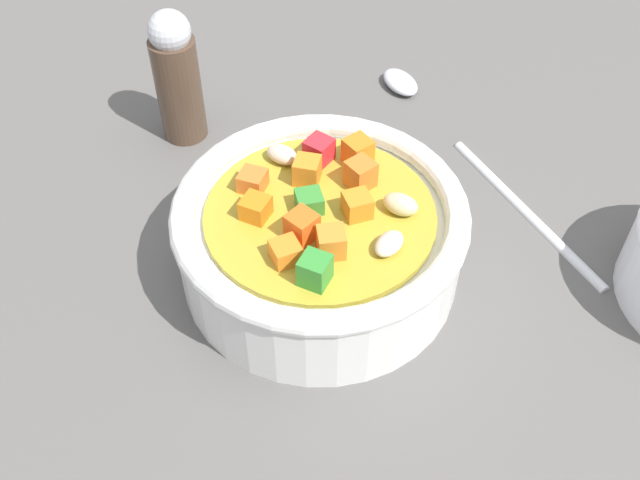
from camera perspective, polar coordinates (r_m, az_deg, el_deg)
name	(u,v)px	position (r cm, az deg, el deg)	size (l,w,h in cm)	color
ground_plane	(320,282)	(44.58, 0.00, -3.25)	(140.00, 140.00, 2.00)	#565451
soup_bowl_main	(320,236)	(41.52, 0.01, 0.34)	(16.46, 16.46, 6.56)	white
spoon	(455,137)	(52.94, 10.40, 7.88)	(14.98, 20.75, 1.05)	silver
pepper_shaker	(177,77)	(51.16, -11.03, 12.33)	(3.10, 3.10, 9.59)	#4C3828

